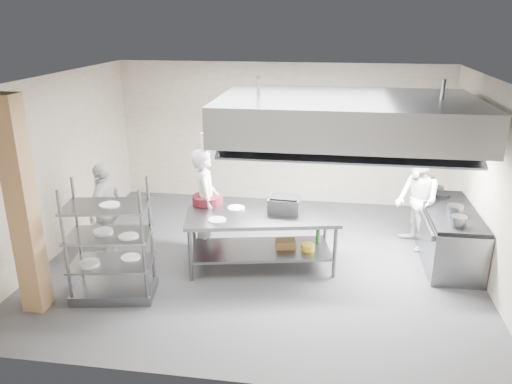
# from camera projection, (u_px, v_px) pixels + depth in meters

# --- Properties ---
(floor) EXTENTS (7.00, 7.00, 0.00)m
(floor) POSITION_uv_depth(u_px,v_px,m) (261.00, 260.00, 8.42)
(floor) COLOR #323234
(floor) RESTS_ON ground
(ceiling) EXTENTS (7.00, 7.00, 0.00)m
(ceiling) POSITION_uv_depth(u_px,v_px,m) (261.00, 79.00, 7.43)
(ceiling) COLOR silver
(ceiling) RESTS_ON wall_back
(wall_back) EXTENTS (7.00, 0.00, 7.00)m
(wall_back) POSITION_uv_depth(u_px,v_px,m) (280.00, 134.00, 10.72)
(wall_back) COLOR #9E917E
(wall_back) RESTS_ON ground
(wall_left) EXTENTS (0.00, 6.00, 6.00)m
(wall_left) POSITION_uv_depth(u_px,v_px,m) (56.00, 166.00, 8.42)
(wall_left) COLOR #9E917E
(wall_left) RESTS_ON ground
(wall_right) EXTENTS (0.00, 6.00, 6.00)m
(wall_right) POSITION_uv_depth(u_px,v_px,m) (493.00, 186.00, 7.43)
(wall_right) COLOR #9E917E
(wall_right) RESTS_ON ground
(column) EXTENTS (0.30, 0.30, 3.00)m
(column) POSITION_uv_depth(u_px,v_px,m) (23.00, 208.00, 6.56)
(column) COLOR tan
(column) RESTS_ON floor
(exhaust_hood) EXTENTS (4.00, 2.50, 0.60)m
(exhaust_hood) POSITION_uv_depth(u_px,v_px,m) (347.00, 117.00, 7.82)
(exhaust_hood) COLOR gray
(exhaust_hood) RESTS_ON ceiling
(hood_strip_a) EXTENTS (1.60, 0.12, 0.04)m
(hood_strip_a) POSITION_uv_depth(u_px,v_px,m) (289.00, 135.00, 8.05)
(hood_strip_a) COLOR white
(hood_strip_a) RESTS_ON exhaust_hood
(hood_strip_b) EXTENTS (1.60, 0.12, 0.04)m
(hood_strip_b) POSITION_uv_depth(u_px,v_px,m) (404.00, 138.00, 7.80)
(hood_strip_b) COLOR white
(hood_strip_b) RESTS_ON exhaust_hood
(wall_shelf) EXTENTS (1.50, 0.28, 0.04)m
(wall_shelf) POSITION_uv_depth(u_px,v_px,m) (366.00, 138.00, 10.32)
(wall_shelf) COLOR gray
(wall_shelf) RESTS_ON wall_back
(island) EXTENTS (2.54, 1.45, 0.91)m
(island) POSITION_uv_depth(u_px,v_px,m) (261.00, 241.00, 8.06)
(island) COLOR slate
(island) RESTS_ON floor
(island_worktop) EXTENTS (2.54, 1.45, 0.06)m
(island_worktop) POSITION_uv_depth(u_px,v_px,m) (261.00, 216.00, 7.92)
(island_worktop) COLOR gray
(island_worktop) RESTS_ON island
(island_undershelf) EXTENTS (2.33, 1.32, 0.04)m
(island_undershelf) POSITION_uv_depth(u_px,v_px,m) (261.00, 249.00, 8.11)
(island_undershelf) COLOR slate
(island_undershelf) RESTS_ON island
(pass_rack) EXTENTS (1.26, 0.87, 1.74)m
(pass_rack) POSITION_uv_depth(u_px,v_px,m) (110.00, 241.00, 7.06)
(pass_rack) COLOR slate
(pass_rack) RESTS_ON floor
(cooking_range) EXTENTS (0.80, 2.00, 0.84)m
(cooking_range) POSITION_uv_depth(u_px,v_px,m) (447.00, 236.00, 8.32)
(cooking_range) COLOR slate
(cooking_range) RESTS_ON floor
(range_top) EXTENTS (0.78, 1.96, 0.06)m
(range_top) POSITION_uv_depth(u_px,v_px,m) (451.00, 211.00, 8.17)
(range_top) COLOR black
(range_top) RESTS_ON cooking_range
(chef_head) EXTENTS (0.62, 0.77, 1.84)m
(chef_head) POSITION_uv_depth(u_px,v_px,m) (206.00, 202.00, 8.44)
(chef_head) COLOR silver
(chef_head) RESTS_ON floor
(chef_line) EXTENTS (0.88, 1.00, 1.74)m
(chef_line) POSITION_uv_depth(u_px,v_px,m) (417.00, 201.00, 8.62)
(chef_line) COLOR white
(chef_line) RESTS_ON floor
(chef_plating) EXTENTS (0.45, 0.98, 1.64)m
(chef_plating) POSITION_uv_depth(u_px,v_px,m) (106.00, 210.00, 8.35)
(chef_plating) COLOR silver
(chef_plating) RESTS_ON floor
(griddle) EXTENTS (0.51, 0.41, 0.24)m
(griddle) POSITION_uv_depth(u_px,v_px,m) (285.00, 205.00, 7.99)
(griddle) COLOR slate
(griddle) RESTS_ON island_worktop
(wicker_basket) EXTENTS (0.35, 0.27, 0.14)m
(wicker_basket) POSITION_uv_depth(u_px,v_px,m) (286.00, 244.00, 8.11)
(wicker_basket) COLOR olive
(wicker_basket) RESTS_ON island_undershelf
(stockpot) EXTENTS (0.25, 0.25, 0.17)m
(stockpot) POSITION_uv_depth(u_px,v_px,m) (455.00, 210.00, 7.88)
(stockpot) COLOR slate
(stockpot) RESTS_ON range_top
(plate_stack) EXTENTS (0.28, 0.28, 0.05)m
(plate_stack) POSITION_uv_depth(u_px,v_px,m) (112.00, 261.00, 7.17)
(plate_stack) COLOR white
(plate_stack) RESTS_ON pass_rack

